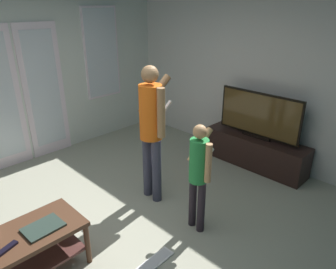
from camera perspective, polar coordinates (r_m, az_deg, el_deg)
name	(u,v)px	position (r m, az deg, el deg)	size (l,w,h in m)	color
ground_plane	(116,238)	(3.49, -9.46, -18.08)	(5.44, 4.92, 0.02)	#A1A08C
wall_back_with_doors	(10,79)	(4.98, -26.91, 8.97)	(5.44, 0.09, 2.60)	silver
wall_right_plain	(261,76)	(4.80, 16.55, 10.25)	(0.06, 4.92, 2.57)	silver
coffee_table	(19,249)	(3.08, -25.51, -18.38)	(1.08, 0.52, 0.46)	#4A2D1D
tv_stand	(255,151)	(4.81, 15.58, -2.98)	(0.41, 1.53, 0.45)	black
flat_screen_tv	(259,115)	(4.60, 16.27, 3.38)	(0.08, 1.23, 0.67)	black
person_adult	(152,123)	(3.58, -2.98, 2.09)	(0.63, 0.45, 1.65)	#3A3B4E
person_child	(199,169)	(3.17, 5.68, -6.30)	(0.46, 0.32, 1.20)	#292129
loose_keyboard	(154,263)	(3.17, -2.64, -22.32)	(0.44, 0.15, 0.02)	white
laptop_closed	(43,227)	(3.01, -21.84, -15.48)	(0.32, 0.24, 0.02)	#2B3932
tv_remote_black	(7,248)	(2.91, -27.30, -17.98)	(0.17, 0.05, 0.02)	black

